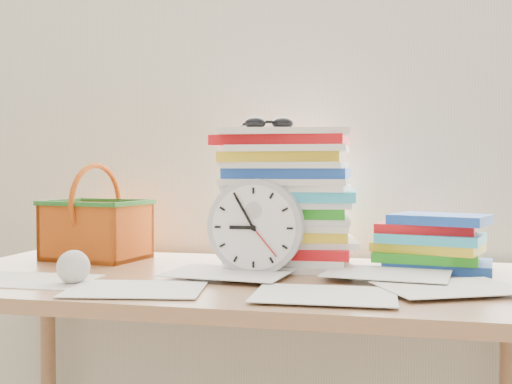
% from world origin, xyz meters
% --- Properties ---
extents(curtain, '(2.40, 0.01, 2.50)m').
position_xyz_m(curtain, '(0.00, 1.98, 1.30)').
color(curtain, silver).
rests_on(curtain, room_shell).
extents(desk, '(1.40, 0.70, 0.75)m').
position_xyz_m(desk, '(0.00, 1.60, 0.68)').
color(desk, '#976B47').
rests_on(desk, ground).
extents(paper_stack, '(0.36, 0.30, 0.34)m').
position_xyz_m(paper_stack, '(0.10, 1.77, 0.92)').
color(paper_stack, white).
rests_on(paper_stack, desk).
extents(clock, '(0.22, 0.04, 0.22)m').
position_xyz_m(clock, '(0.05, 1.63, 0.86)').
color(clock, '#B5B6BB').
rests_on(clock, desk).
extents(sunglasses, '(0.17, 0.16, 0.03)m').
position_xyz_m(sunglasses, '(0.06, 1.74, 1.11)').
color(sunglasses, black).
rests_on(sunglasses, paper_stack).
extents(book_stack, '(0.31, 0.26, 0.14)m').
position_xyz_m(book_stack, '(0.46, 1.78, 0.82)').
color(book_stack, white).
rests_on(book_stack, desk).
extents(basket, '(0.29, 0.24, 0.26)m').
position_xyz_m(basket, '(-0.43, 1.78, 0.88)').
color(basket, '#D45D14').
rests_on(basket, desk).
extents(crumpled_ball, '(0.07, 0.07, 0.07)m').
position_xyz_m(crumpled_ball, '(-0.30, 1.42, 0.79)').
color(crumpled_ball, silver).
rests_on(crumpled_ball, desk).
extents(scattered_papers, '(1.26, 0.42, 0.02)m').
position_xyz_m(scattered_papers, '(0.00, 1.60, 0.76)').
color(scattered_papers, white).
rests_on(scattered_papers, desk).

